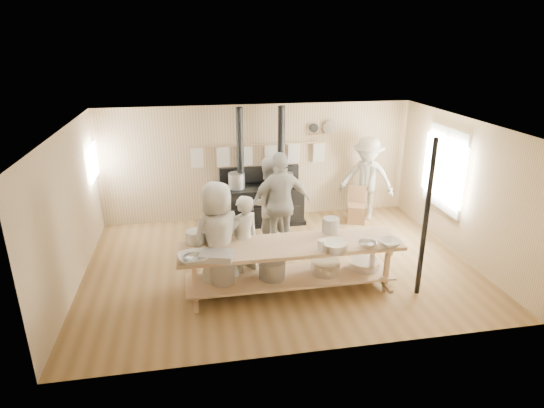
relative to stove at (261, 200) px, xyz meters
name	(u,v)px	position (x,y,z in m)	size (l,w,h in m)	color
ground	(279,265)	(0.01, -2.12, -0.52)	(7.00, 7.00, 0.00)	brown
room_shell	(280,181)	(0.01, -2.12, 1.10)	(7.00, 7.00, 7.00)	tan
window_right	(445,169)	(3.48, -1.52, 0.98)	(0.09, 1.50, 1.65)	beige
left_opening	(93,162)	(-3.44, -0.12, 1.08)	(0.00, 0.90, 0.90)	white
stove	(261,200)	(0.00, 0.00, 0.00)	(1.90, 0.75, 2.60)	black
towel_rail	(259,152)	(0.01, 0.28, 1.04)	(3.00, 0.04, 0.47)	tan
back_wall_shelf	(323,130)	(1.47, 0.32, 1.48)	(0.63, 0.14, 0.32)	tan
prep_table	(290,262)	(0.00, -3.02, 0.00)	(3.60, 0.90, 0.85)	tan
support_post	(426,220)	(2.06, -3.47, 0.78)	(0.08, 0.08, 2.60)	black
cook_far_left	(244,241)	(-0.71, -2.66, 0.28)	(0.58, 0.38, 1.59)	#ACA998
cook_left	(268,202)	(-0.06, -1.22, 0.39)	(0.89, 0.69, 1.83)	#ACA998
cook_center	(218,238)	(-1.14, -2.78, 0.42)	(0.92, 0.60, 1.88)	#ACA998
cook_right	(281,204)	(0.14, -1.57, 0.48)	(1.17, 0.49, 2.00)	#ACA998
cook_by_window	(367,179)	(2.40, -0.17, 0.43)	(1.23, 0.71, 1.90)	#ACA998
chair	(356,212)	(2.12, -0.37, -0.28)	(0.48, 0.48, 0.81)	brown
bowl_white_a	(193,258)	(-1.54, -3.35, 0.38)	(0.44, 0.44, 0.11)	white
bowl_steel_a	(193,259)	(-1.54, -3.35, 0.37)	(0.28, 0.28, 0.09)	silver
bowl_white_b	(390,243)	(1.56, -3.35, 0.37)	(0.36, 0.36, 0.09)	white
bowl_steel_b	(367,245)	(1.17, -3.35, 0.37)	(0.29, 0.29, 0.09)	silver
roasting_pan	(217,256)	(-1.20, -3.35, 0.38)	(0.50, 0.33, 0.11)	#B2B2B7
mixing_bowl_large	(334,246)	(0.63, -3.35, 0.40)	(0.42, 0.42, 0.13)	silver
bucket_galv	(331,225)	(0.77, -2.69, 0.46)	(0.28, 0.28, 0.26)	gray
deep_bowl_enamel	(196,237)	(-1.48, -2.69, 0.43)	(0.32, 0.32, 0.20)	white
pitcher	(321,245)	(0.42, -3.35, 0.42)	(0.12, 0.12, 0.19)	white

